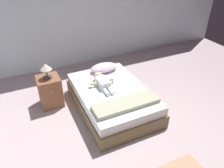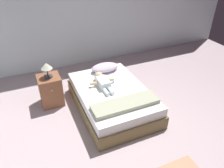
% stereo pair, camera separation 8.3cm
% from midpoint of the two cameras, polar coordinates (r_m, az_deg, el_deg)
% --- Properties ---
extents(ground_plane, '(8.00, 8.00, 0.00)m').
position_cam_midpoint_polar(ground_plane, '(3.33, 10.65, -15.39)').
color(ground_plane, '#B29DA1').
extents(wall_behind_bed, '(8.00, 0.12, 2.64)m').
position_cam_midpoint_polar(wall_behind_bed, '(5.10, -7.29, 19.49)').
color(wall_behind_bed, silver).
rests_on(wall_behind_bed, ground_plane).
extents(bed, '(1.16, 1.73, 0.39)m').
position_cam_midpoint_polar(bed, '(3.80, 0.63, -3.83)').
color(bed, brown).
rests_on(bed, ground_plane).
extents(pillow, '(0.54, 0.32, 0.15)m').
position_cam_midpoint_polar(pillow, '(4.20, -1.31, 4.39)').
color(pillow, silver).
rests_on(pillow, bed).
extents(baby, '(0.45, 0.62, 0.16)m').
position_cam_midpoint_polar(baby, '(3.76, -1.96, 0.68)').
color(baby, white).
rests_on(baby, bed).
extents(toothbrush, '(0.04, 0.16, 0.02)m').
position_cam_midpoint_polar(toothbrush, '(3.91, 0.80, 1.01)').
color(toothbrush, blue).
rests_on(toothbrush, bed).
extents(nightstand, '(0.39, 0.42, 0.55)m').
position_cam_midpoint_polar(nightstand, '(4.01, -15.35, -1.60)').
color(nightstand, brown).
rests_on(nightstand, ground_plane).
extents(lamp, '(0.19, 0.19, 0.27)m').
position_cam_midpoint_polar(lamp, '(3.77, -16.36, 4.30)').
color(lamp, '#333338').
rests_on(lamp, nightstand).
extents(blanket, '(1.05, 0.32, 0.07)m').
position_cam_midpoint_polar(blanket, '(3.30, 4.28, -5.33)').
color(blanket, '#A8AC8F').
rests_on(blanket, bed).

